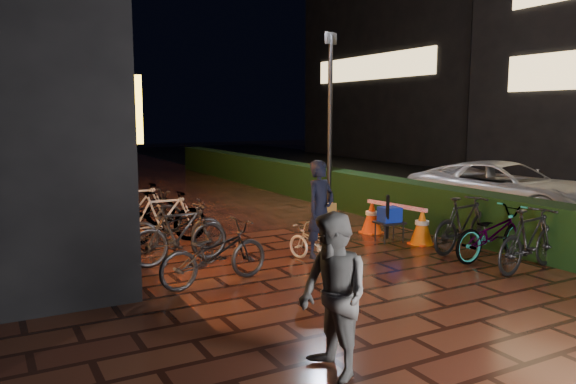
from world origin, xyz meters
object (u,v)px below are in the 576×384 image
bystander_person (333,296)px  van (506,189)px  cart_assembly (389,216)px  traffic_barrier (396,221)px  cyclist (318,225)px

bystander_person → van: (8.54, 5.18, -0.13)m
cart_assembly → traffic_barrier: bearing=31.2°
traffic_barrier → bystander_person: bearing=-135.0°
cyclist → cart_assembly: cyclist is taller
van → traffic_barrier: (-4.05, -0.69, -0.32)m
cyclist → van: bearing=13.5°
cart_assembly → van: bearing=11.5°
van → cart_assembly: (-4.38, -0.89, -0.16)m
traffic_barrier → cart_assembly: 0.42m
bystander_person → van: bearing=121.6°
bystander_person → cyclist: (2.08, 3.62, -0.15)m
bystander_person → van: size_ratio=0.33×
cyclist → bystander_person: bearing=-119.9°
bystander_person → van: 9.99m
cart_assembly → bystander_person: bearing=-134.1°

